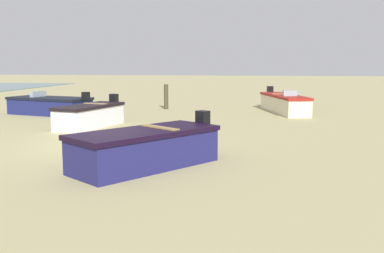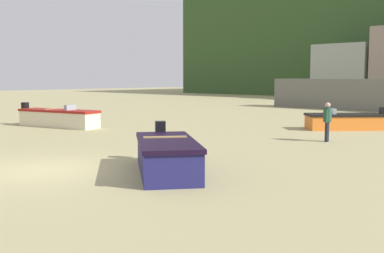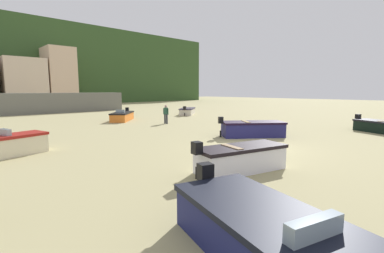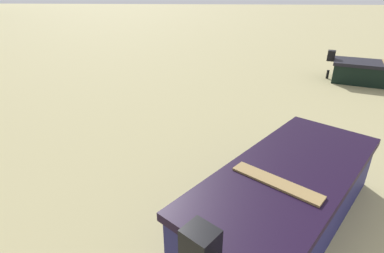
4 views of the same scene
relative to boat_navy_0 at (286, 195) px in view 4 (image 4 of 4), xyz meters
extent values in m
cube|color=navy|center=(0.01, -0.01, -0.07)|extent=(3.84, 3.39, 0.82)
cube|color=black|center=(0.01, -0.01, 0.40)|extent=(3.97, 3.51, 0.12)
cube|color=black|center=(-1.61, 1.21, 0.58)|extent=(0.42, 0.42, 0.40)
cube|color=olive|center=(-0.36, 0.27, 0.45)|extent=(0.93, 1.13, 0.08)
cube|color=black|center=(8.45, -3.44, 0.44)|extent=(0.40, 0.38, 0.40)
cylinder|color=black|center=(8.45, -3.44, -0.31)|extent=(0.13, 0.13, 0.34)
camera|label=1|loc=(10.46, 2.67, 2.08)|focal=41.36mm
camera|label=2|loc=(9.26, -8.51, 2.16)|focal=43.21mm
camera|label=3|loc=(-14.19, -9.70, 2.40)|focal=25.44mm
camera|label=4|loc=(-3.67, 1.13, 2.80)|focal=27.56mm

